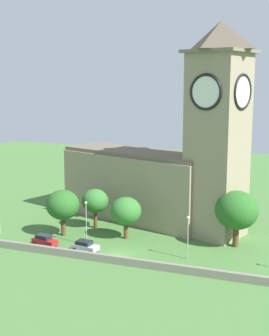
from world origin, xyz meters
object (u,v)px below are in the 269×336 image
at_px(car_red, 45,241).
at_px(car_silver, 85,246).
at_px(streetlamp_central, 188,230).
at_px(streetlamp_west_mid, 86,216).
at_px(tree_churchyard, 63,205).
at_px(church, 166,165).
at_px(tree_riverside_east, 237,210).
at_px(tree_by_tower, 126,211).
at_px(tree_riverside_west, 95,201).

relative_size(car_red, car_silver, 1.01).
xyz_separation_m(car_silver, streetlamp_central, (15.69, 2.50, 3.59)).
distance_m(streetlamp_west_mid, tree_churchyard, 6.66).
xyz_separation_m(church, car_red, (-14.48, -18.54, -10.12)).
relative_size(car_silver, tree_riverside_east, 0.48).
xyz_separation_m(church, tree_by_tower, (-3.76, -10.30, -6.33)).
bearing_deg(car_red, church, 52.00).
bearing_deg(car_red, tree_by_tower, 37.52).
xyz_separation_m(streetlamp_central, tree_riverside_east, (5.81, 8.05, 1.51)).
bearing_deg(tree_riverside_west, tree_by_tower, -26.22).
height_order(car_red, tree_riverside_east, tree_riverside_east).
relative_size(streetlamp_central, tree_riverside_east, 0.73).
xyz_separation_m(church, tree_riverside_east, (14.12, -7.75, -5.12)).
height_order(church, tree_riverside_west, church).
xyz_separation_m(car_red, streetlamp_west_mid, (6.00, 2.97, 3.85)).
distance_m(church, car_silver, 22.22).
bearing_deg(streetlamp_central, church, 117.74).
relative_size(streetlamp_west_mid, tree_riverside_west, 1.01).
xyz_separation_m(streetlamp_central, tree_by_tower, (-12.06, 5.50, 0.30)).
relative_size(church, tree_churchyard, 4.78).
height_order(car_red, streetlamp_west_mid, streetlamp_west_mid).
relative_size(car_red, tree_riverside_east, 0.48).
bearing_deg(streetlamp_west_mid, streetlamp_central, -0.78).
relative_size(streetlamp_central, tree_churchyard, 0.83).
height_order(streetlamp_central, tree_churchyard, tree_churchyard).
distance_m(car_silver, tree_churchyard, 10.14).
bearing_deg(tree_riverside_east, car_red, -159.34).
bearing_deg(car_silver, streetlamp_central, 9.07).
distance_m(tree_riverside_west, tree_riverside_east, 25.31).
xyz_separation_m(church, streetlamp_central, (8.31, -15.80, -6.63)).
distance_m(streetlamp_central, tree_riverside_east, 10.04).
bearing_deg(tree_riverside_west, church, 30.86).
bearing_deg(tree_by_tower, streetlamp_central, -24.50).
bearing_deg(streetlamp_west_mid, church, 61.40).
distance_m(tree_riverside_west, tree_churchyard, 6.75).
xyz_separation_m(car_silver, tree_riverside_west, (-3.77, 11.64, 4.08)).
height_order(car_silver, tree_by_tower, tree_by_tower).
distance_m(car_red, tree_riverside_west, 12.96).
relative_size(church, tree_by_tower, 5.34).
distance_m(streetlamp_west_mid, tree_riverside_west, 9.30).
height_order(car_silver, streetlamp_central, streetlamp_central).
bearing_deg(streetlamp_west_mid, tree_by_tower, 48.08).
relative_size(car_silver, streetlamp_central, 0.66).
height_order(car_silver, tree_churchyard, tree_churchyard).
bearing_deg(streetlamp_west_mid, tree_churchyard, 153.00).
xyz_separation_m(car_red, tree_riverside_east, (28.61, 10.79, 5.00)).
relative_size(church, streetlamp_west_mid, 5.26).
bearing_deg(car_silver, tree_churchyard, 140.72).
bearing_deg(car_red, tree_churchyard, 89.23).
bearing_deg(car_red, car_silver, 1.90).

